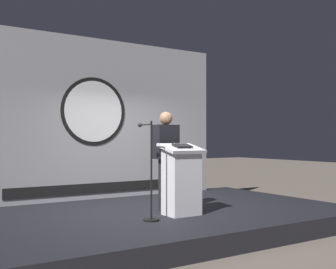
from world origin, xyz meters
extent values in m
plane|color=#6B6056|center=(0.00, 0.00, 0.00)|extent=(40.00, 40.00, 0.00)
cube|color=black|center=(0.00, 0.00, 0.15)|extent=(6.40, 4.00, 0.30)
cube|color=#9E9EA3|center=(0.00, 1.85, 1.92)|extent=(4.83, 0.10, 3.25)
cylinder|color=black|center=(-0.43, 1.80, 2.06)|extent=(1.37, 0.02, 1.37)
cylinder|color=white|center=(-0.43, 1.79, 2.06)|extent=(1.22, 0.02, 1.22)
cube|color=black|center=(0.00, 1.79, 0.52)|extent=(4.35, 0.02, 0.20)
cube|color=silver|center=(0.07, -0.59, 0.81)|extent=(0.52, 0.40, 1.03)
cube|color=silver|center=(0.07, -0.59, 1.36)|extent=(0.64, 0.50, 0.16)
cube|color=black|center=(0.07, -0.61, 1.40)|extent=(0.28, 0.20, 0.07)
cylinder|color=black|center=(0.08, -0.11, 0.74)|extent=(0.26, 0.26, 0.87)
cube|color=black|center=(0.08, -0.11, 1.46)|extent=(0.40, 0.24, 0.57)
sphere|color=#997051|center=(0.08, -0.11, 1.86)|extent=(0.22, 0.22, 0.22)
cylinder|color=black|center=(-0.58, -0.74, 0.31)|extent=(0.24, 0.24, 0.02)
cylinder|color=black|center=(-0.58, -0.74, 1.04)|extent=(0.03, 0.03, 1.48)
cylinder|color=black|center=(-0.58, -0.57, 1.73)|extent=(0.02, 0.35, 0.02)
sphere|color=#262626|center=(-0.58, -0.39, 1.73)|extent=(0.07, 0.07, 0.07)
camera|label=1|loc=(-3.71, -6.10, 1.50)|focal=44.84mm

